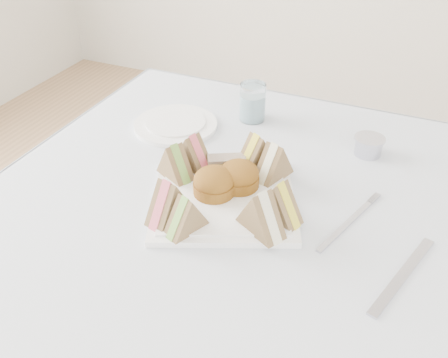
% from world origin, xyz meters
% --- Properties ---
extents(table, '(0.90, 0.90, 0.74)m').
position_xyz_m(table, '(0.00, 0.00, 0.37)').
color(table, brown).
rests_on(table, floor).
extents(tablecloth, '(1.02, 1.02, 0.01)m').
position_xyz_m(tablecloth, '(0.00, 0.00, 0.74)').
color(tablecloth, silver).
rests_on(tablecloth, table).
extents(serving_plate, '(0.34, 0.34, 0.01)m').
position_xyz_m(serving_plate, '(-0.05, 0.02, 0.75)').
color(serving_plate, white).
rests_on(serving_plate, tablecloth).
extents(sandwich_fl_a, '(0.06, 0.09, 0.08)m').
position_xyz_m(sandwich_fl_a, '(-0.12, -0.08, 0.80)').
color(sandwich_fl_a, brown).
rests_on(sandwich_fl_a, serving_plate).
extents(sandwich_fl_b, '(0.06, 0.09, 0.07)m').
position_xyz_m(sandwich_fl_b, '(-0.07, -0.09, 0.79)').
color(sandwich_fl_b, brown).
rests_on(sandwich_fl_b, serving_plate).
extents(sandwich_fr_a, '(0.09, 0.07, 0.07)m').
position_xyz_m(sandwich_fr_a, '(0.06, -0.00, 0.80)').
color(sandwich_fr_a, brown).
rests_on(sandwich_fr_a, serving_plate).
extents(sandwich_fr_b, '(0.10, 0.08, 0.08)m').
position_xyz_m(sandwich_fr_b, '(0.04, -0.05, 0.80)').
color(sandwich_fr_b, brown).
rests_on(sandwich_fr_b, serving_plate).
extents(sandwich_bl_a, '(0.09, 0.07, 0.07)m').
position_xyz_m(sandwich_bl_a, '(-0.17, 0.04, 0.79)').
color(sandwich_bl_a, brown).
rests_on(sandwich_bl_a, serving_plate).
extents(sandwich_bl_b, '(0.09, 0.06, 0.08)m').
position_xyz_m(sandwich_bl_b, '(-0.15, 0.08, 0.80)').
color(sandwich_bl_b, brown).
rests_on(sandwich_bl_b, serving_plate).
extents(sandwich_br_a, '(0.07, 0.09, 0.08)m').
position_xyz_m(sandwich_br_a, '(0.01, 0.11, 0.80)').
color(sandwich_br_a, brown).
rests_on(sandwich_br_a, serving_plate).
extents(sandwich_br_b, '(0.08, 0.09, 0.08)m').
position_xyz_m(sandwich_br_b, '(-0.03, 0.13, 0.80)').
color(sandwich_br_b, brown).
rests_on(sandwich_br_b, serving_plate).
extents(scone_left, '(0.11, 0.11, 0.05)m').
position_xyz_m(scone_left, '(-0.07, 0.01, 0.78)').
color(scone_left, olive).
rests_on(scone_left, serving_plate).
extents(scone_right, '(0.11, 0.11, 0.05)m').
position_xyz_m(scone_right, '(-0.04, 0.05, 0.78)').
color(scone_right, olive).
rests_on(scone_right, serving_plate).
extents(pastry_slice, '(0.08, 0.06, 0.04)m').
position_xyz_m(pastry_slice, '(-0.08, 0.09, 0.78)').
color(pastry_slice, '#E7CD80').
rests_on(pastry_slice, serving_plate).
extents(side_plate, '(0.23, 0.23, 0.01)m').
position_xyz_m(side_plate, '(-0.27, 0.23, 0.75)').
color(side_plate, white).
rests_on(side_plate, tablecloth).
extents(water_glass, '(0.06, 0.06, 0.09)m').
position_xyz_m(water_glass, '(-0.12, 0.34, 0.79)').
color(water_glass, white).
rests_on(water_glass, tablecloth).
extents(tea_strainer, '(0.08, 0.08, 0.04)m').
position_xyz_m(tea_strainer, '(0.16, 0.29, 0.76)').
color(tea_strainer, '#B1B0BF').
rests_on(tea_strainer, tablecloth).
extents(knife, '(0.08, 0.21, 0.00)m').
position_xyz_m(knife, '(0.28, -0.05, 0.75)').
color(knife, '#B1B0BF').
rests_on(knife, tablecloth).
extents(fork, '(0.06, 0.17, 0.00)m').
position_xyz_m(fork, '(0.17, 0.03, 0.75)').
color(fork, '#B1B0BF').
rests_on(fork, tablecloth).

